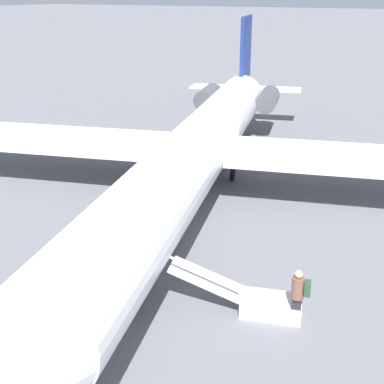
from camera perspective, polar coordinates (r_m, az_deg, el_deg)
The scene contains 4 objects.
ground_plane at distance 25.05m, azimuth 0.33°, elevation -0.68°, with size 600.00×600.00×0.00m, color slate.
airplane_main at distance 25.33m, azimuth 0.90°, elevation 4.92°, with size 35.31×27.54×7.53m.
boarding_stairs at distance 16.51m, azimuth 7.01°, elevation -11.39°, with size 2.17×4.14×1.82m.
passenger at distance 15.84m, azimuth 11.30°, elevation -10.57°, with size 0.42×0.57×1.74m.
Camera 1 is at (20.16, 11.76, 9.10)m, focal length 50.00 mm.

